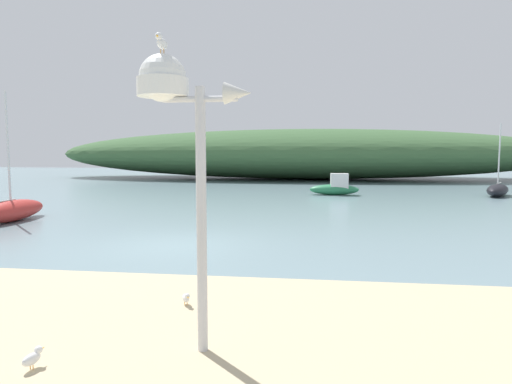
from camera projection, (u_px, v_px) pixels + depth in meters
name	position (u px, v px, depth m)	size (l,w,h in m)	color
ground_plane	(174.00, 245.00, 12.06)	(120.00, 120.00, 0.00)	gray
distant_hill	(304.00, 154.00, 43.27)	(50.42, 14.29, 4.91)	#3D6038
mast_structure	(174.00, 103.00, 4.98)	(1.32, 0.59, 3.48)	silver
seagull_on_radar	(162.00, 42.00, 4.92)	(0.11, 0.29, 0.21)	orange
motorboat_off_point	(336.00, 187.00, 26.47)	(3.00, 1.01, 1.31)	#287A4C
sailboat_far_left	(11.00, 210.00, 16.27)	(1.15, 3.61, 4.82)	#B72D28
sailboat_inner_mooring	(498.00, 190.00, 25.67)	(2.54, 3.42, 4.29)	black
seagull_upper_strand	(32.00, 357.00, 4.74)	(0.15, 0.31, 0.22)	orange
seagull_by_mast	(186.00, 298.00, 6.72)	(0.20, 0.28, 0.21)	orange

